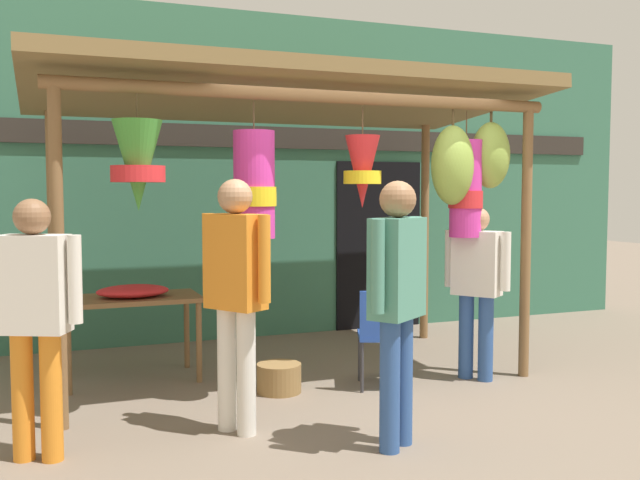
% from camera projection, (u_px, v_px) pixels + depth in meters
% --- Properties ---
extents(ground_plane, '(30.00, 30.00, 0.00)m').
position_uv_depth(ground_plane, '(367.00, 396.00, 5.78)').
color(ground_plane, '#756656').
extents(shop_facade, '(9.77, 0.29, 3.63)m').
position_uv_depth(shop_facade, '(268.00, 177.00, 8.17)').
color(shop_facade, '#387056').
rests_on(shop_facade, ground_plane).
extents(market_stall_canopy, '(4.39, 2.29, 2.66)m').
position_uv_depth(market_stall_canopy, '(300.00, 120.00, 6.18)').
color(market_stall_canopy, brown).
rests_on(market_stall_canopy, ground_plane).
extents(display_table, '(1.17, 0.65, 0.74)m').
position_uv_depth(display_table, '(131.00, 307.00, 6.21)').
color(display_table, brown).
rests_on(display_table, ground_plane).
extents(flower_heap_on_table, '(0.61, 0.43, 0.11)m').
position_uv_depth(flower_heap_on_table, '(134.00, 291.00, 6.16)').
color(flower_heap_on_table, red).
rests_on(flower_heap_on_table, display_table).
extents(folding_chair, '(0.52, 0.52, 0.84)m').
position_uv_depth(folding_chair, '(383.00, 330.00, 5.94)').
color(folding_chair, '#2347A8').
rests_on(folding_chair, ground_plane).
extents(wicker_basket_by_table, '(0.37, 0.37, 0.24)m').
position_uv_depth(wicker_basket_by_table, '(279.00, 378.00, 5.87)').
color(wicker_basket_by_table, olive).
rests_on(wicker_basket_by_table, ground_plane).
extents(vendor_in_orange, '(0.55, 0.37, 1.61)m').
position_uv_depth(vendor_in_orange, '(35.00, 308.00, 4.34)').
color(vendor_in_orange, orange).
rests_on(vendor_in_orange, ground_plane).
extents(customer_foreground, '(0.50, 0.41, 1.72)m').
position_uv_depth(customer_foreground, '(397.00, 291.00, 4.54)').
color(customer_foreground, '#2D5193').
rests_on(customer_foreground, ground_plane).
extents(shopper_by_bananas, '(0.40, 0.51, 1.74)m').
position_uv_depth(shopper_by_bananas, '(236.00, 283.00, 4.84)').
color(shopper_by_bananas, silver).
rests_on(shopper_by_bananas, ground_plane).
extents(passerby_at_right, '(0.41, 0.50, 1.51)m').
position_uv_depth(passerby_at_right, '(477.00, 279.00, 6.23)').
color(passerby_at_right, '#2D5193').
rests_on(passerby_at_right, ground_plane).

